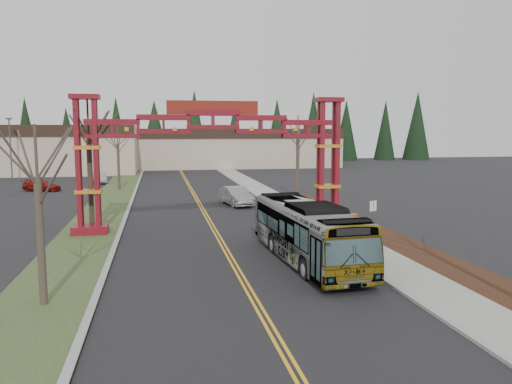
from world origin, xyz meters
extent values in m
plane|color=black|center=(0.00, 0.00, 0.00)|extent=(200.00, 200.00, 0.00)
cube|color=black|center=(0.00, 25.00, 0.01)|extent=(12.00, 110.00, 0.02)
cube|color=gold|center=(-0.12, 25.00, 0.03)|extent=(0.12, 100.00, 0.01)
cube|color=gold|center=(0.12, 25.00, 0.03)|extent=(0.12, 100.00, 0.01)
cube|color=#959691|center=(6.15, 25.00, 0.07)|extent=(0.30, 110.00, 0.15)
cube|color=gray|center=(7.60, 25.00, 0.08)|extent=(2.60, 110.00, 0.14)
cube|color=black|center=(10.20, 10.00, 0.06)|extent=(2.60, 50.00, 0.12)
cube|color=#324924|center=(-8.00, 25.00, 0.04)|extent=(4.00, 110.00, 0.08)
cube|color=#959691|center=(-6.15, 25.00, 0.07)|extent=(0.30, 110.00, 0.15)
cube|color=#620C11|center=(-8.00, 18.00, 0.30)|extent=(2.20, 1.60, 0.60)
cube|color=#620C11|center=(-8.55, 17.65, 4.60)|extent=(0.28, 0.28, 8.00)
cube|color=#620C11|center=(-7.45, 17.65, 4.60)|extent=(0.28, 0.28, 8.00)
cube|color=#620C11|center=(-8.55, 18.35, 4.60)|extent=(0.28, 0.28, 8.00)
cube|color=#620C11|center=(-7.45, 18.35, 4.60)|extent=(0.28, 0.28, 8.00)
cube|color=orange|center=(-8.00, 18.00, 2.80)|extent=(1.60, 1.10, 0.22)
cube|color=orange|center=(-8.00, 18.00, 5.60)|extent=(1.60, 1.10, 0.22)
cube|color=#620C11|center=(-8.00, 18.00, 8.75)|extent=(1.80, 1.20, 0.30)
cube|color=#620C11|center=(8.00, 18.00, 0.30)|extent=(2.20, 1.60, 0.60)
cube|color=#620C11|center=(7.45, 17.65, 4.60)|extent=(0.28, 0.28, 8.00)
cube|color=#620C11|center=(8.55, 17.65, 4.60)|extent=(0.28, 0.28, 8.00)
cube|color=#620C11|center=(7.45, 18.35, 4.60)|extent=(0.28, 0.28, 8.00)
cube|color=#620C11|center=(8.55, 18.35, 4.60)|extent=(0.28, 0.28, 8.00)
cube|color=orange|center=(8.00, 18.00, 2.80)|extent=(1.60, 1.10, 0.22)
cube|color=orange|center=(8.00, 18.00, 5.60)|extent=(1.60, 1.10, 0.22)
cube|color=#620C11|center=(8.00, 18.00, 8.75)|extent=(1.80, 1.20, 0.30)
cube|color=#620C11|center=(0.00, 18.00, 7.50)|extent=(16.00, 0.90, 1.00)
cube|color=#620C11|center=(0.00, 18.00, 6.60)|extent=(16.00, 0.90, 0.60)
cube|color=maroon|center=(0.00, 18.00, 8.15)|extent=(6.00, 0.25, 0.90)
cube|color=tan|center=(10.00, 80.00, 3.50)|extent=(38.00, 20.00, 7.00)
cube|color=black|center=(10.00, 69.90, 6.20)|extent=(38.00, 0.40, 1.60)
cone|color=black|center=(-29.50, 92.00, 6.50)|extent=(5.60, 5.60, 13.00)
cylinder|color=#382D26|center=(-29.50, 92.00, 0.80)|extent=(0.80, 0.80, 1.60)
cone|color=black|center=(-21.00, 92.00, 6.50)|extent=(5.60, 5.60, 13.00)
cylinder|color=#382D26|center=(-21.00, 92.00, 0.80)|extent=(0.80, 0.80, 1.60)
cone|color=black|center=(-12.50, 92.00, 6.50)|extent=(5.60, 5.60, 13.00)
cylinder|color=#382D26|center=(-12.50, 92.00, 0.80)|extent=(0.80, 0.80, 1.60)
cone|color=black|center=(-4.00, 92.00, 6.50)|extent=(5.60, 5.60, 13.00)
cylinder|color=#382D26|center=(-4.00, 92.00, 0.80)|extent=(0.80, 0.80, 1.60)
cone|color=black|center=(4.50, 92.00, 6.50)|extent=(5.60, 5.60, 13.00)
cylinder|color=#382D26|center=(4.50, 92.00, 0.80)|extent=(0.80, 0.80, 1.60)
cone|color=black|center=(13.00, 92.00, 6.50)|extent=(5.60, 5.60, 13.00)
cylinder|color=#382D26|center=(13.00, 92.00, 0.80)|extent=(0.80, 0.80, 1.60)
cone|color=black|center=(21.50, 92.00, 6.50)|extent=(5.60, 5.60, 13.00)
cylinder|color=#382D26|center=(21.50, 92.00, 0.80)|extent=(0.80, 0.80, 1.60)
cone|color=black|center=(30.00, 92.00, 6.50)|extent=(5.60, 5.60, 13.00)
cylinder|color=#382D26|center=(30.00, 92.00, 0.80)|extent=(0.80, 0.80, 1.60)
cone|color=black|center=(38.50, 92.00, 6.50)|extent=(5.60, 5.60, 13.00)
cylinder|color=#382D26|center=(38.50, 92.00, 0.80)|extent=(0.80, 0.80, 1.60)
cone|color=black|center=(47.00, 92.00, 6.50)|extent=(5.60, 5.60, 13.00)
cylinder|color=#382D26|center=(47.00, 92.00, 0.80)|extent=(0.80, 0.80, 1.60)
cone|color=black|center=(55.50, 92.00, 6.50)|extent=(5.60, 5.60, 13.00)
cylinder|color=#382D26|center=(55.50, 92.00, 0.80)|extent=(0.80, 0.80, 1.60)
imported|color=#ABADB3|center=(3.75, 8.81, 1.55)|extent=(3.26, 11.24, 3.09)
imported|color=#A5A8AD|center=(3.18, 28.68, 0.84)|extent=(2.69, 5.31, 1.67)
imported|color=maroon|center=(-16.35, 43.44, 0.61)|extent=(4.56, 3.16, 1.23)
imported|color=#AEB0B6|center=(-11.00, 50.62, 0.68)|extent=(2.35, 4.32, 1.35)
cylinder|color=#382D26|center=(-8.00, 4.54, 2.47)|extent=(0.30, 0.30, 4.95)
cylinder|color=#382D26|center=(-8.00, 4.54, 5.87)|extent=(0.11, 0.11, 2.04)
cylinder|color=#382D26|center=(-8.00, 19.00, 3.24)|extent=(0.35, 0.35, 6.49)
cylinder|color=#382D26|center=(-8.00, 19.00, 7.57)|extent=(0.13, 0.13, 2.38)
cylinder|color=#382D26|center=(-8.00, 42.82, 2.59)|extent=(0.30, 0.30, 5.18)
cylinder|color=#382D26|center=(-8.00, 42.82, 6.12)|extent=(0.11, 0.11, 2.07)
cylinder|color=#382D26|center=(10.00, 32.73, 2.94)|extent=(0.34, 0.34, 5.88)
cylinder|color=#382D26|center=(10.00, 32.73, 6.95)|extent=(0.13, 0.13, 2.36)
cylinder|color=#3F3F44|center=(-23.29, 58.02, 4.09)|extent=(0.18, 0.18, 8.18)
cube|color=#3F3F44|center=(-23.29, 58.02, 8.27)|extent=(0.73, 0.36, 0.23)
cylinder|color=#3F3F44|center=(9.35, 13.38, 1.18)|extent=(0.06, 0.06, 2.36)
cube|color=white|center=(9.35, 13.38, 2.04)|extent=(0.51, 0.25, 0.64)
cylinder|color=#DD4A0C|center=(9.34, 16.42, 0.52)|extent=(0.54, 0.54, 1.04)
cylinder|color=white|center=(9.34, 16.42, 0.68)|extent=(0.56, 0.56, 0.13)
cylinder|color=white|center=(9.34, 16.42, 0.36)|extent=(0.56, 0.56, 0.13)
cylinder|color=#DD4A0C|center=(9.42, 19.88, 0.49)|extent=(0.51, 0.51, 0.97)
cylinder|color=white|center=(9.42, 19.88, 0.63)|extent=(0.53, 0.53, 0.12)
cylinder|color=white|center=(9.42, 19.88, 0.34)|extent=(0.53, 0.53, 0.12)
cylinder|color=#DD4A0C|center=(8.99, 23.15, 0.49)|extent=(0.51, 0.51, 0.98)
cylinder|color=white|center=(8.99, 23.15, 0.64)|extent=(0.53, 0.53, 0.12)
cylinder|color=white|center=(8.99, 23.15, 0.34)|extent=(0.53, 0.53, 0.12)
camera|label=1|loc=(-3.58, -15.05, 6.64)|focal=35.00mm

